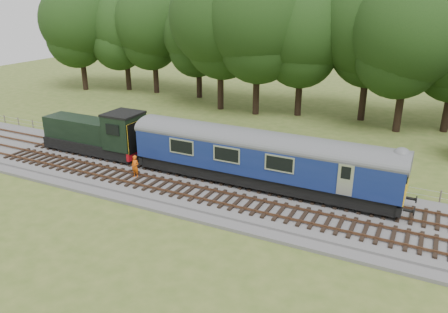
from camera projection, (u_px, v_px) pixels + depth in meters
The scene contains 9 objects.
ground at pixel (210, 190), 29.61m from camera, with size 120.00×120.00×0.00m, color #455D22.
ballast at pixel (210, 187), 29.54m from camera, with size 70.00×7.00×0.35m, color #4C4C4F.
track_north at pixel (219, 177), 30.63m from camera, with size 67.20×2.40×0.21m.
track_south at pixel (198, 193), 28.12m from camera, with size 67.20×2.40×0.21m.
fence at pixel (238, 167), 33.37m from camera, with size 64.00×0.12×1.00m, color #6B6054, non-canonical shape.
tree_line at pixel (305, 114), 48.02m from camera, with size 70.00×8.00×18.00m, color black, non-canonical shape.
dmu_railcar at pixel (261, 154), 28.57m from camera, with size 18.05×2.86×3.88m.
shunter_loco at pixel (98, 135), 34.63m from camera, with size 8.91×2.60×3.38m.
worker at pixel (135, 167), 30.45m from camera, with size 0.59×0.38×1.60m, color #DE540B.
Camera 1 is at (12.93, -23.64, 12.51)m, focal length 35.00 mm.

